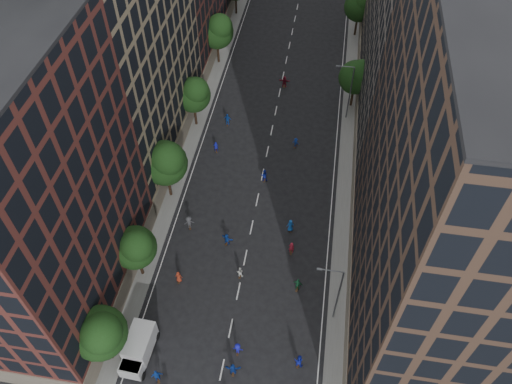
% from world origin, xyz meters
% --- Properties ---
extents(ground, '(240.00, 240.00, 0.00)m').
position_xyz_m(ground, '(0.00, 40.00, 0.00)').
color(ground, black).
rests_on(ground, ground).
extents(sidewalk_left, '(4.00, 105.00, 0.15)m').
position_xyz_m(sidewalk_left, '(-12.00, 47.50, 0.07)').
color(sidewalk_left, slate).
rests_on(sidewalk_left, ground).
extents(sidewalk_right, '(4.00, 105.00, 0.15)m').
position_xyz_m(sidewalk_right, '(12.00, 47.50, 0.07)').
color(sidewalk_right, slate).
rests_on(sidewalk_right, ground).
extents(bldg_left_a, '(14.00, 22.00, 30.00)m').
position_xyz_m(bldg_left_a, '(-19.00, 11.00, 15.00)').
color(bldg_left_a, '#51241F').
rests_on(bldg_left_a, ground).
extents(bldg_left_b, '(14.00, 26.00, 34.00)m').
position_xyz_m(bldg_left_b, '(-19.00, 35.00, 17.00)').
color(bldg_left_b, '#807053').
rests_on(bldg_left_b, ground).
extents(bldg_right_a, '(14.00, 30.00, 36.00)m').
position_xyz_m(bldg_right_a, '(19.00, 15.00, 18.00)').
color(bldg_right_a, '#432F23').
rests_on(bldg_right_a, ground).
extents(bldg_right_b, '(14.00, 28.00, 33.00)m').
position_xyz_m(bldg_right_b, '(19.00, 44.00, 16.50)').
color(bldg_right_b, '#60584F').
rests_on(bldg_right_b, ground).
extents(tree_left_0, '(5.20, 5.20, 8.83)m').
position_xyz_m(tree_left_0, '(-11.01, 3.85, 5.96)').
color(tree_left_0, black).
rests_on(tree_left_0, ground).
extents(tree_left_1, '(4.80, 4.80, 8.21)m').
position_xyz_m(tree_left_1, '(-11.02, 13.86, 5.55)').
color(tree_left_1, black).
rests_on(tree_left_1, ground).
extents(tree_left_2, '(5.60, 5.60, 9.45)m').
position_xyz_m(tree_left_2, '(-10.99, 25.83, 6.36)').
color(tree_left_2, black).
rests_on(tree_left_2, ground).
extents(tree_left_3, '(5.00, 5.00, 8.58)m').
position_xyz_m(tree_left_3, '(-11.02, 39.85, 5.82)').
color(tree_left_3, black).
rests_on(tree_left_3, ground).
extents(tree_left_4, '(5.40, 5.40, 9.08)m').
position_xyz_m(tree_left_4, '(-11.00, 55.84, 6.10)').
color(tree_left_4, black).
rests_on(tree_left_4, ground).
extents(tree_right_a, '(5.00, 5.00, 8.39)m').
position_xyz_m(tree_right_a, '(11.38, 47.85, 5.63)').
color(tree_right_a, black).
rests_on(tree_right_a, ground).
extents(tree_right_b, '(5.20, 5.20, 8.83)m').
position_xyz_m(tree_right_b, '(11.39, 67.85, 5.96)').
color(tree_right_b, black).
rests_on(tree_right_b, ground).
extents(streetlamp_near, '(2.64, 0.22, 9.06)m').
position_xyz_m(streetlamp_near, '(10.37, 12.00, 5.17)').
color(streetlamp_near, '#595B60').
rests_on(streetlamp_near, ground).
extents(streetlamp_far, '(2.64, 0.22, 9.06)m').
position_xyz_m(streetlamp_far, '(10.37, 45.00, 5.17)').
color(streetlamp_far, '#595B60').
rests_on(streetlamp_far, ground).
extents(cargo_van, '(2.69, 5.35, 2.79)m').
position_xyz_m(cargo_van, '(-8.47, 4.74, 1.47)').
color(cargo_van, silver).
rests_on(cargo_van, ground).
extents(skater_2, '(1.04, 0.87, 1.91)m').
position_xyz_m(skater_2, '(7.45, 6.23, 0.95)').
color(skater_2, '#141FA8').
rests_on(skater_2, ground).
extents(skater_3, '(1.03, 0.59, 1.59)m').
position_xyz_m(skater_3, '(1.25, 6.54, 0.80)').
color(skater_3, '#1617B8').
rests_on(skater_3, ground).
extents(skater_4, '(1.23, 0.88, 1.93)m').
position_xyz_m(skater_4, '(-5.98, 2.55, 0.97)').
color(skater_4, '#143FA6').
rests_on(skater_4, ground).
extents(skater_5, '(1.62, 0.67, 1.70)m').
position_xyz_m(skater_5, '(1.16, 4.40, 0.85)').
color(skater_5, '#123498').
rests_on(skater_5, ground).
extents(skater_6, '(0.80, 0.53, 1.62)m').
position_xyz_m(skater_6, '(-6.83, 13.73, 0.81)').
color(skater_6, '#A3311B').
rests_on(skater_6, ground).
extents(skater_7, '(0.67, 0.44, 1.83)m').
position_xyz_m(skater_7, '(5.21, 19.59, 0.91)').
color(skater_7, '#AC1C30').
rests_on(skater_7, ground).
extents(skater_8, '(0.76, 0.60, 1.53)m').
position_xyz_m(skater_8, '(-0.17, 15.47, 0.77)').
color(skater_8, white).
rests_on(skater_8, ground).
extents(skater_9, '(1.41, 1.12, 1.91)m').
position_xyz_m(skater_9, '(-7.50, 21.27, 0.96)').
color(skater_9, '#3E3F43').
rests_on(skater_9, ground).
extents(skater_10, '(1.21, 0.73, 1.92)m').
position_xyz_m(skater_10, '(6.48, 14.79, 0.96)').
color(skater_10, '#1B5A34').
rests_on(skater_10, ground).
extents(skater_11, '(1.59, 0.98, 1.64)m').
position_xyz_m(skater_11, '(-2.50, 19.67, 0.82)').
color(skater_11, '#1540AA').
rests_on(skater_11, ground).
extents(skater_12, '(1.02, 0.81, 1.83)m').
position_xyz_m(skater_12, '(4.73, 22.80, 0.91)').
color(skater_12, '#1652B6').
rests_on(skater_12, ground).
extents(skater_13, '(0.71, 0.60, 1.65)m').
position_xyz_m(skater_13, '(-7.12, 34.92, 0.83)').
color(skater_13, '#161CB5').
rests_on(skater_13, ground).
extents(skater_14, '(0.97, 0.79, 1.88)m').
position_xyz_m(skater_14, '(0.36, 30.50, 0.94)').
color(skater_14, navy).
rests_on(skater_14, ground).
extents(skater_15, '(1.09, 0.84, 1.50)m').
position_xyz_m(skater_15, '(3.80, 37.59, 0.75)').
color(skater_15, navy).
rests_on(skater_15, ground).
extents(skater_16, '(1.16, 0.56, 1.93)m').
position_xyz_m(skater_16, '(-6.60, 40.68, 0.96)').
color(skater_16, blue).
rests_on(skater_16, ground).
extents(skater_17, '(1.76, 0.57, 1.90)m').
position_xyz_m(skater_17, '(0.53, 51.08, 0.95)').
color(skater_17, maroon).
rests_on(skater_17, ground).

